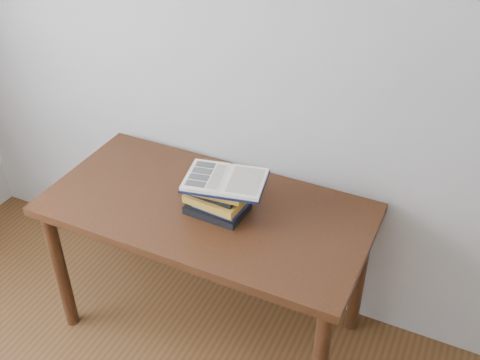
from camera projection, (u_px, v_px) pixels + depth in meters
The scene contains 3 objects.
desk at pixel (207, 224), 2.40m from camera, with size 1.37×0.68×0.73m.
book_stack at pixel (218, 197), 2.27m from camera, with size 0.26×0.20×0.15m.
open_book at pixel (225, 180), 2.22m from camera, with size 0.36×0.28×0.03m.
Camera 1 is at (0.82, -0.23, 2.17)m, focal length 42.00 mm.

